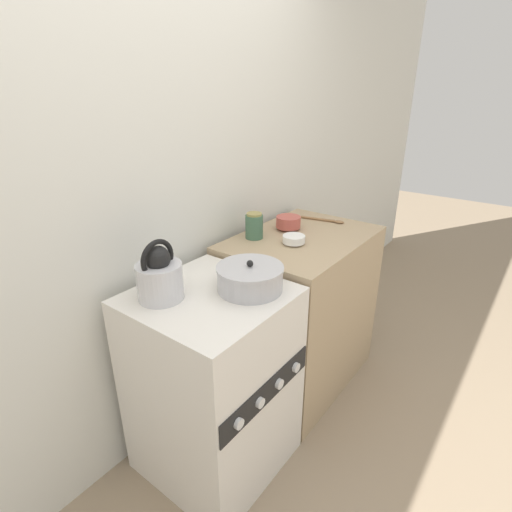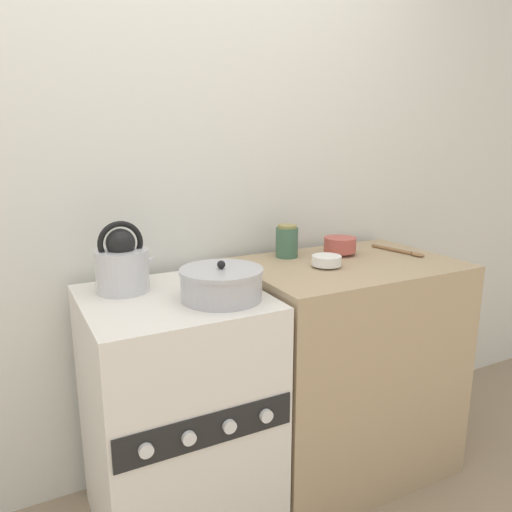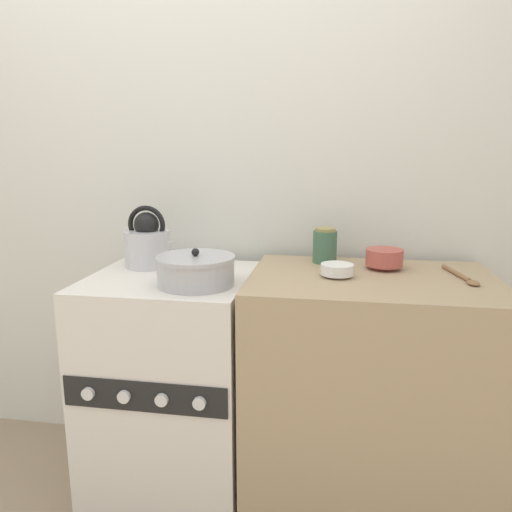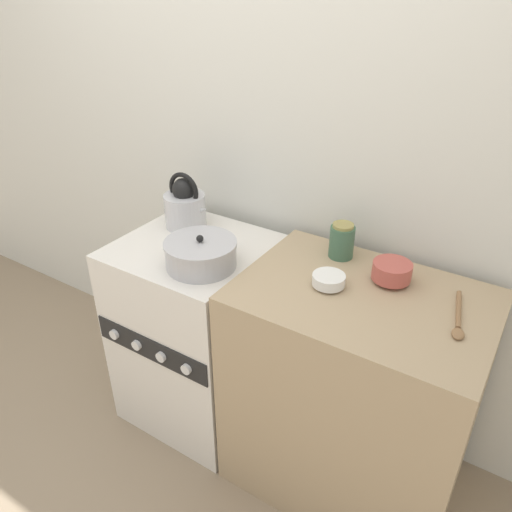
{
  "view_description": "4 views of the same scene",
  "coord_description": "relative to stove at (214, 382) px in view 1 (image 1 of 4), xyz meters",
  "views": [
    {
      "loc": [
        -1.04,
        -0.73,
        1.71
      ],
      "look_at": [
        0.31,
        0.29,
        0.99
      ],
      "focal_mm": 28.0,
      "sensor_mm": 36.0,
      "label": 1
    },
    {
      "loc": [
        -0.5,
        -1.28,
        1.46
      ],
      "look_at": [
        0.33,
        0.32,
        1.01
      ],
      "focal_mm": 35.0,
      "sensor_mm": 36.0,
      "label": 2
    },
    {
      "loc": [
        0.63,
        -1.47,
        1.4
      ],
      "look_at": [
        0.34,
        0.3,
        1.0
      ],
      "focal_mm": 35.0,
      "sensor_mm": 36.0,
      "label": 3
    },
    {
      "loc": [
        1.22,
        -1.1,
        1.92
      ],
      "look_at": [
        0.34,
        0.27,
        0.99
      ],
      "focal_mm": 35.0,
      "sensor_mm": 36.0,
      "label": 4
    }
  ],
  "objects": [
    {
      "name": "enamel_bowl",
      "position": [
        0.81,
        0.14,
        0.53
      ],
      "size": [
        0.14,
        0.14,
        0.08
      ],
      "color": "#B75147",
      "rests_on": "counter"
    },
    {
      "name": "stove",
      "position": [
        0.0,
        0.0,
        0.0
      ],
      "size": [
        0.61,
        0.62,
        0.91
      ],
      "color": "silver",
      "rests_on": "ground_plane"
    },
    {
      "name": "storage_jar",
      "position": [
        0.58,
        0.21,
        0.55
      ],
      "size": [
        0.1,
        0.1,
        0.14
      ],
      "color": "#3F664C",
      "rests_on": "counter"
    },
    {
      "name": "counter",
      "position": [
        0.76,
        0.01,
        0.01
      ],
      "size": [
        0.88,
        0.62,
        0.94
      ],
      "color": "tan",
      "rests_on": "ground_plane"
    },
    {
      "name": "wall_back",
      "position": [
        -0.0,
        0.39,
        0.79
      ],
      "size": [
        7.0,
        0.06,
        2.5
      ],
      "color": "silver",
      "rests_on": "ground_plane"
    },
    {
      "name": "wooden_spoon",
      "position": [
        1.07,
        0.03,
        0.49
      ],
      "size": [
        0.08,
        0.27,
        0.02
      ],
      "color": "olive",
      "rests_on": "counter"
    },
    {
      "name": "kettle",
      "position": [
        -0.14,
        0.13,
        0.56
      ],
      "size": [
        0.22,
        0.18,
        0.25
      ],
      "color": "silver",
      "rests_on": "stove"
    },
    {
      "name": "cooking_pot",
      "position": [
        0.14,
        -0.11,
        0.51
      ],
      "size": [
        0.28,
        0.28,
        0.13
      ],
      "color": "#B2B2B7",
      "rests_on": "stove"
    },
    {
      "name": "ground_plane",
      "position": [
        -0.0,
        -0.3,
        -0.46
      ],
      "size": [
        12.0,
        12.0,
        0.0
      ],
      "primitive_type": "plane",
      "color": "gray"
    },
    {
      "name": "small_ceramic_bowl",
      "position": [
        0.63,
        -0.01,
        0.51
      ],
      "size": [
        0.12,
        0.12,
        0.05
      ],
      "color": "white",
      "rests_on": "counter"
    }
  ]
}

